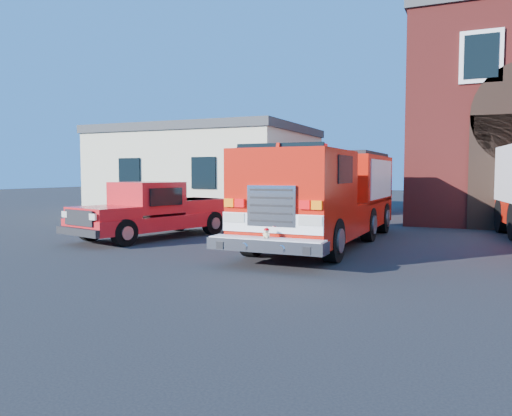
% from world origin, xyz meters
% --- Properties ---
extents(ground, '(100.00, 100.00, 0.00)m').
position_xyz_m(ground, '(0.00, 0.00, 0.00)').
color(ground, black).
rests_on(ground, ground).
extents(side_building, '(10.20, 8.20, 4.35)m').
position_xyz_m(side_building, '(-9.00, 13.00, 2.20)').
color(side_building, beige).
rests_on(side_building, ground).
extents(fire_engine, '(2.53, 8.65, 2.66)m').
position_xyz_m(fire_engine, '(0.13, 3.47, 1.38)').
color(fire_engine, black).
rests_on(fire_engine, ground).
extents(pickup_truck, '(3.18, 5.56, 1.72)m').
position_xyz_m(pickup_truck, '(-5.08, 2.53, 0.81)').
color(pickup_truck, black).
rests_on(pickup_truck, ground).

